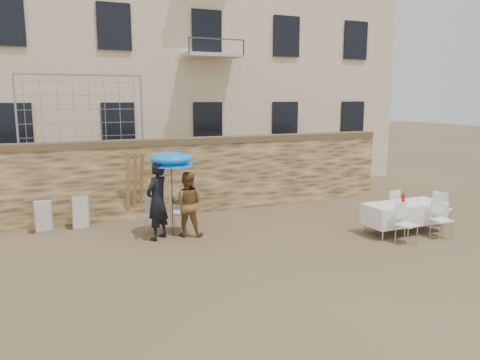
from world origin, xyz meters
name	(u,v)px	position (x,y,z in m)	size (l,w,h in m)	color
ground	(264,265)	(0.00, 0.00, 0.00)	(80.00, 80.00, 0.00)	brown
stone_wall	(191,176)	(0.00, 5.00, 1.10)	(13.00, 0.50, 2.20)	olive
chain_link_fence	(82,109)	(-3.00, 5.00, 3.10)	(3.20, 0.06, 1.80)	gray
man_suit	(157,201)	(-1.59, 2.64, 0.96)	(0.70, 0.46, 1.92)	black
woman_dress	(187,204)	(-0.84, 2.64, 0.81)	(0.79, 0.61, 1.62)	#A17031
umbrella	(171,161)	(-1.19, 2.74, 1.89)	(1.06, 1.06, 2.00)	#3F3F44
couple_chair_left	(153,215)	(-1.59, 3.19, 0.48)	(0.48, 0.48, 0.96)	white
couple_chair_right	(179,212)	(-0.89, 3.19, 0.48)	(0.48, 0.48, 0.96)	white
banquet_table	(405,205)	(4.33, 0.72, 0.73)	(2.10, 0.85, 0.78)	white
soda_bottle	(403,200)	(4.13, 0.57, 0.91)	(0.09, 0.09, 0.26)	red
table_chair_front_left	(407,224)	(3.73, -0.03, 0.48)	(0.48, 0.48, 0.96)	white
table_chair_front_right	(442,219)	(4.83, -0.03, 0.48)	(0.48, 0.48, 0.96)	white
table_chair_back	(389,207)	(4.53, 1.52, 0.48)	(0.48, 0.48, 0.96)	white
table_chair_side	(442,208)	(5.73, 0.82, 0.48)	(0.48, 0.48, 0.96)	white
chair_stack_left	(43,214)	(-4.14, 4.51, 0.46)	(0.46, 0.47, 0.92)	white
chair_stack_right	(80,210)	(-3.24, 4.51, 0.46)	(0.46, 0.40, 0.92)	white
wood_planks	(139,186)	(-1.64, 4.58, 1.00)	(0.70, 0.20, 2.00)	#A37749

